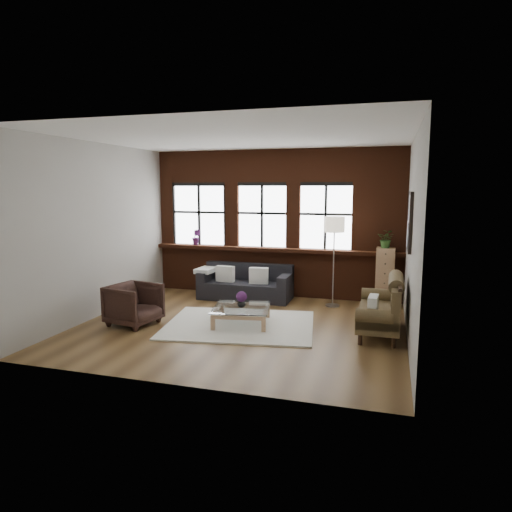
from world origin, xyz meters
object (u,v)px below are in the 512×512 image
(armchair, at_px, (134,304))
(vase, at_px, (242,303))
(dark_sofa, at_px, (245,283))
(drawer_chest, at_px, (385,277))
(vintage_settee, at_px, (379,306))
(floor_lamp, at_px, (334,258))
(coffee_table, at_px, (242,316))

(armchair, relative_size, vase, 5.28)
(dark_sofa, height_order, drawer_chest, drawer_chest)
(vintage_settee, relative_size, armchair, 2.11)
(dark_sofa, distance_m, drawer_chest, 2.91)
(vintage_settee, bearing_deg, vase, -173.99)
(armchair, xyz_separation_m, drawer_chest, (4.18, 2.64, 0.23))
(vase, distance_m, drawer_chest, 3.19)
(vintage_settee, bearing_deg, drawer_chest, 88.19)
(dark_sofa, relative_size, vintage_settee, 1.18)
(vase, bearing_deg, armchair, -164.14)
(vintage_settee, height_order, floor_lamp, floor_lamp)
(vintage_settee, height_order, drawer_chest, drawer_chest)
(vintage_settee, relative_size, floor_lamp, 0.85)
(dark_sofa, relative_size, floor_lamp, 1.00)
(vintage_settee, xyz_separation_m, armchair, (-4.12, -0.76, -0.08))
(coffee_table, bearing_deg, drawer_chest, 41.93)
(dark_sofa, bearing_deg, drawer_chest, 6.06)
(armchair, height_order, coffee_table, armchair)
(dark_sofa, bearing_deg, floor_lamp, -2.93)
(dark_sofa, bearing_deg, coffee_table, -74.22)
(armchair, bearing_deg, drawer_chest, -46.87)
(vase, xyz_separation_m, floor_lamp, (1.37, 1.72, 0.59))
(vase, bearing_deg, drawer_chest, 41.93)
(dark_sofa, height_order, coffee_table, dark_sofa)
(coffee_table, distance_m, floor_lamp, 2.35)
(vase, height_order, floor_lamp, floor_lamp)
(coffee_table, height_order, floor_lamp, floor_lamp)
(armchair, height_order, floor_lamp, floor_lamp)
(vase, height_order, drawer_chest, drawer_chest)
(armchair, xyz_separation_m, vase, (1.81, 0.51, 0.03))
(vintage_settee, bearing_deg, coffee_table, -173.99)
(dark_sofa, relative_size, drawer_chest, 1.67)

